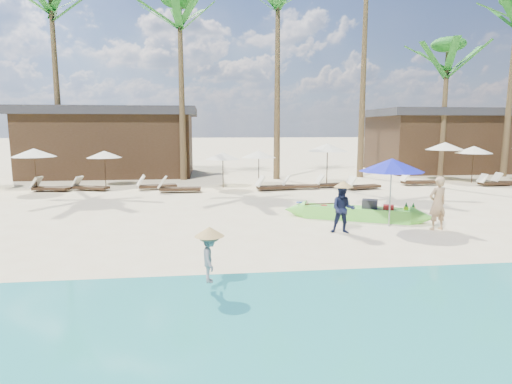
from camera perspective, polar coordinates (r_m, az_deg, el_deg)
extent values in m
plane|color=#F4E6B4|center=(11.69, 3.74, -6.53)|extent=(240.00, 240.00, 0.00)
cube|color=tan|center=(7.12, 11.41, -16.88)|extent=(240.00, 4.50, 0.01)
cube|color=#6CE947|center=(14.66, 13.19, -2.80)|extent=(3.41, 2.08, 0.41)
cube|color=white|center=(14.66, 13.19, -2.73)|extent=(2.90, 1.70, 0.19)
cube|color=#262628|center=(14.58, 14.92, -1.72)|extent=(0.60, 0.55, 0.38)
cube|color=silver|center=(14.71, 11.56, -1.67)|extent=(0.48, 0.45, 0.30)
cube|color=red|center=(14.52, 17.25, -2.14)|extent=(0.41, 0.38, 0.24)
cylinder|color=red|center=(14.81, 9.05, -1.93)|extent=(0.24, 0.24, 0.10)
cylinder|color=#262628|center=(14.75, 7.94, -1.97)|extent=(0.22, 0.22, 0.09)
sphere|color=tan|center=(14.85, 6.75, -1.67)|extent=(0.19, 0.19, 0.19)
cylinder|color=#FFFC20|center=(14.67, 19.37, -2.22)|extent=(0.15, 0.15, 0.19)
cylinder|color=#FFFC20|center=(14.68, 20.21, -2.26)|extent=(0.15, 0.15, 0.19)
imported|color=tan|center=(13.86, 23.05, -1.41)|extent=(0.65, 0.49, 1.61)
imported|color=#141B38|center=(12.60, 11.52, -2.27)|extent=(0.81, 0.71, 1.42)
imported|color=gray|center=(8.09, -6.18, -8.69)|extent=(0.37, 0.62, 0.94)
cylinder|color=#99999E|center=(13.80, 17.47, -0.22)|extent=(0.04, 0.04, 2.05)
cone|color=#141BBE|center=(13.70, 17.64, 3.45)|extent=(1.97, 1.97, 0.40)
cylinder|color=#342215|center=(22.94, -27.36, 2.53)|extent=(0.05, 0.05, 2.01)
cone|color=white|center=(22.88, -27.51, 4.68)|extent=(2.01, 2.01, 0.40)
cube|color=#342215|center=(22.77, -25.60, 0.45)|extent=(1.82, 1.00, 0.12)
cube|color=white|center=(23.17, -27.22, 1.23)|extent=(0.52, 0.64, 0.51)
cube|color=#342215|center=(22.82, -25.54, 0.46)|extent=(1.74, 0.64, 0.12)
cube|color=white|center=(23.00, -27.40, 1.16)|extent=(0.41, 0.57, 0.50)
cylinder|color=#342215|center=(23.72, -19.49, 2.90)|extent=(0.04, 0.04, 1.79)
cone|color=white|center=(23.67, -19.58, 4.76)|extent=(1.79, 1.79, 0.36)
cube|color=#342215|center=(22.30, -21.11, 0.55)|extent=(1.78, 1.07, 0.12)
cube|color=white|center=(22.68, -22.73, 1.35)|extent=(0.54, 0.64, 0.49)
cube|color=#342215|center=(21.79, -12.95, 0.77)|extent=(1.91, 0.96, 0.13)
cube|color=white|center=(21.68, -15.10, 1.51)|extent=(0.52, 0.66, 0.53)
cylinder|color=#342215|center=(21.59, -4.43, 2.83)|extent=(0.04, 0.04, 1.77)
cone|color=white|center=(21.53, -4.45, 4.84)|extent=(1.77, 1.77, 0.35)
cube|color=#342215|center=(20.54, -10.05, 0.41)|extent=(1.92, 0.69, 0.13)
cube|color=white|center=(20.59, -12.40, 1.30)|extent=(0.45, 0.63, 0.56)
cylinder|color=#342215|center=(22.31, 0.37, 3.09)|extent=(0.05, 0.05, 1.81)
cone|color=white|center=(22.25, 0.37, 5.08)|extent=(1.81, 1.81, 0.36)
cube|color=#342215|center=(20.93, 2.65, 0.66)|extent=(1.89, 0.86, 0.13)
cube|color=white|center=(20.65, 0.54, 1.46)|extent=(0.49, 0.64, 0.53)
cube|color=#342215|center=(21.44, 6.04, 0.79)|extent=(1.75, 0.67, 0.12)
cube|color=white|center=(21.30, 4.04, 1.58)|extent=(0.42, 0.58, 0.50)
cylinder|color=#342215|center=(23.31, 9.46, 3.63)|extent=(0.05, 0.05, 2.15)
cone|color=white|center=(23.25, 9.52, 5.90)|extent=(2.15, 2.15, 0.43)
cube|color=#342215|center=(22.23, 10.26, 0.97)|extent=(1.72, 0.70, 0.12)
cube|color=white|center=(21.93, 8.49, 1.69)|extent=(0.43, 0.58, 0.49)
cube|color=#342215|center=(21.86, 14.14, 0.73)|extent=(1.80, 0.97, 0.12)
cube|color=white|center=(21.39, 12.52, 1.44)|extent=(0.51, 0.64, 0.50)
cylinder|color=#342215|center=(26.72, 23.77, 3.65)|extent=(0.05, 0.05, 2.16)
cone|color=white|center=(26.67, 23.89, 5.63)|extent=(2.16, 2.16, 0.43)
cube|color=#342215|center=(24.40, 21.00, 1.25)|extent=(1.89, 0.64, 0.13)
cube|color=white|center=(24.00, 19.27, 2.02)|extent=(0.43, 0.61, 0.55)
cylinder|color=#342215|center=(26.51, 26.93, 3.22)|extent=(0.05, 0.05, 1.98)
cone|color=white|center=(26.45, 27.05, 5.05)|extent=(1.98, 1.98, 0.40)
cube|color=#342215|center=(25.70, 29.20, 1.01)|extent=(1.61, 0.53, 0.11)
cube|color=white|center=(25.26, 27.96, 1.63)|extent=(0.36, 0.52, 0.47)
cube|color=#342215|center=(26.51, 30.69, 1.11)|extent=(1.69, 0.58, 0.12)
cube|color=white|center=(26.05, 29.42, 1.75)|extent=(0.39, 0.55, 0.49)
cone|color=brown|center=(27.58, -25.07, 12.80)|extent=(0.40, 0.40, 10.89)
cone|color=brown|center=(25.48, -9.89, 12.96)|extent=(0.40, 0.40, 10.08)
ellipsoid|color=#1D6E1B|center=(26.35, -10.19, 23.94)|extent=(2.08, 2.08, 0.88)
cone|color=brown|center=(25.59, 2.85, 14.38)|extent=(0.40, 0.40, 11.26)
cone|color=brown|center=(27.43, 14.15, 15.75)|extent=(0.40, 0.40, 13.16)
cone|color=brown|center=(29.66, 23.79, 9.79)|extent=(0.40, 0.40, 8.07)
ellipsoid|color=#1D6E1B|center=(30.06, 24.28, 17.49)|extent=(2.08, 2.08, 0.88)
cone|color=brown|center=(31.09, 30.80, 11.60)|extent=(0.40, 0.40, 10.64)
cube|color=#342215|center=(29.22, -18.57, 5.91)|extent=(10.00, 6.00, 3.80)
cube|color=#2D2D33|center=(29.22, -18.77, 10.12)|extent=(10.80, 6.60, 0.50)
cube|color=#342215|center=(32.83, 22.68, 5.94)|extent=(8.00, 6.00, 3.80)
cube|color=#2D2D33|center=(32.82, 22.90, 9.68)|extent=(8.80, 6.60, 0.50)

